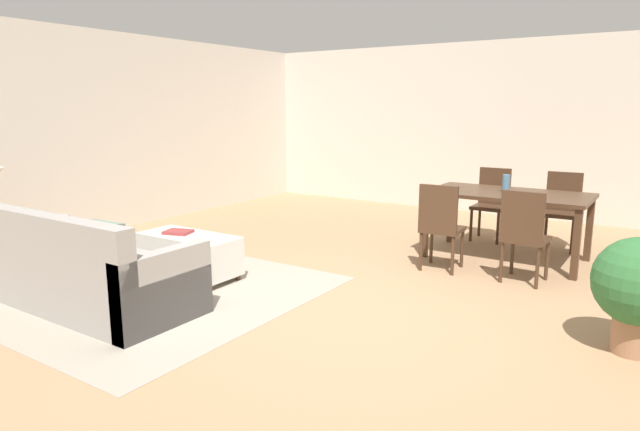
% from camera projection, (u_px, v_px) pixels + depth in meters
% --- Properties ---
extents(ground_plane, '(10.80, 10.80, 0.00)m').
position_uv_depth(ground_plane, '(355.00, 311.00, 4.66)').
color(ground_plane, '#9E7A56').
extents(wall_back, '(9.00, 0.12, 2.70)m').
position_uv_depth(wall_back, '(519.00, 129.00, 8.48)').
color(wall_back, beige).
rests_on(wall_back, ground_plane).
extents(wall_left, '(0.12, 11.00, 2.70)m').
position_uv_depth(wall_left, '(79.00, 133.00, 7.24)').
color(wall_left, beige).
rests_on(wall_left, ground_plane).
extents(area_rug, '(3.00, 2.80, 0.01)m').
position_uv_depth(area_rug, '(144.00, 288.00, 5.22)').
color(area_rug, gray).
rests_on(area_rug, ground_plane).
extents(couch, '(2.10, 0.89, 0.86)m').
position_uv_depth(couch, '(83.00, 273.00, 4.74)').
color(couch, gray).
rests_on(couch, ground_plane).
extents(ottoman_table, '(1.06, 0.47, 0.44)m').
position_uv_depth(ottoman_table, '(189.00, 253.00, 5.55)').
color(ottoman_table, silver).
rests_on(ottoman_table, ground_plane).
extents(dining_table, '(1.71, 0.95, 0.76)m').
position_uv_depth(dining_table, '(508.00, 200.00, 6.14)').
color(dining_table, '#422B1C').
rests_on(dining_table, ground_plane).
extents(dining_chair_near_left, '(0.42, 0.42, 0.92)m').
position_uv_depth(dining_chair_near_left, '(440.00, 222.00, 5.70)').
color(dining_chair_near_left, '#422B1C').
rests_on(dining_chair_near_left, ground_plane).
extents(dining_chair_near_right, '(0.42, 0.42, 0.92)m').
position_uv_depth(dining_chair_near_right, '(524.00, 231.00, 5.29)').
color(dining_chair_near_right, '#422B1C').
rests_on(dining_chair_near_right, ground_plane).
extents(dining_chair_far_left, '(0.40, 0.40, 0.92)m').
position_uv_depth(dining_chair_far_left, '(492.00, 200.00, 7.10)').
color(dining_chair_far_left, '#422B1C').
rests_on(dining_chair_far_left, ground_plane).
extents(dining_chair_far_right, '(0.42, 0.42, 0.92)m').
position_uv_depth(dining_chair_far_right, '(562.00, 206.00, 6.65)').
color(dining_chair_far_right, '#422B1C').
rests_on(dining_chair_far_right, ground_plane).
extents(vase_centerpiece, '(0.08, 0.08, 0.20)m').
position_uv_depth(vase_centerpiece, '(506.00, 184.00, 6.11)').
color(vase_centerpiece, slate).
rests_on(vase_centerpiece, dining_table).
extents(book_on_ottoman, '(0.31, 0.27, 0.03)m').
position_uv_depth(book_on_ottoman, '(178.00, 232.00, 5.57)').
color(book_on_ottoman, maroon).
rests_on(book_on_ottoman, ottoman_table).
extents(potted_plant, '(0.61, 0.61, 0.83)m').
position_uv_depth(potted_plant, '(639.00, 286.00, 3.78)').
color(potted_plant, '#996B4C').
rests_on(potted_plant, ground_plane).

